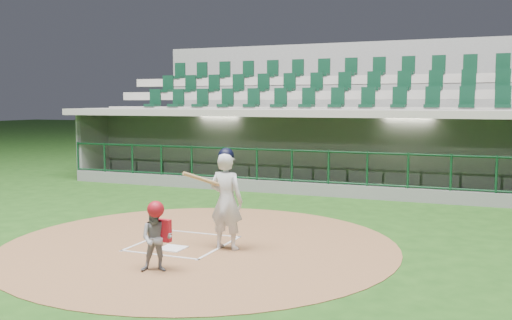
# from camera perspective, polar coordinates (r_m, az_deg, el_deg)

# --- Properties ---
(ground) EXTENTS (120.00, 120.00, 0.00)m
(ground) POSITION_cam_1_polar(r_m,az_deg,el_deg) (10.93, -6.49, -8.02)
(ground) COLOR #1A4012
(ground) RESTS_ON ground
(dirt_circle) EXTENTS (7.20, 7.20, 0.01)m
(dirt_circle) POSITION_cam_1_polar(r_m,az_deg,el_deg) (10.62, -5.57, -8.39)
(dirt_circle) COLOR brown
(dirt_circle) RESTS_ON ground
(home_plate) EXTENTS (0.43, 0.43, 0.02)m
(home_plate) POSITION_cam_1_polar(r_m,az_deg,el_deg) (10.33, -8.37, -8.73)
(home_plate) COLOR white
(home_plate) RESTS_ON dirt_circle
(batter_box_chalk) EXTENTS (1.55, 1.80, 0.01)m
(batter_box_chalk) POSITION_cam_1_polar(r_m,az_deg,el_deg) (10.67, -7.27, -8.28)
(batter_box_chalk) COLOR silver
(batter_box_chalk) RESTS_ON ground
(dugout_structure) EXTENTS (16.40, 3.70, 3.00)m
(dugout_structure) POSITION_cam_1_polar(r_m,az_deg,el_deg) (17.96, 5.52, 0.50)
(dugout_structure) COLOR slate
(dugout_structure) RESTS_ON ground
(seating_deck) EXTENTS (17.00, 6.72, 5.15)m
(seating_deck) POSITION_cam_1_polar(r_m,az_deg,el_deg) (20.88, 7.93, 2.48)
(seating_deck) COLOR slate
(seating_deck) RESTS_ON ground
(batter) EXTENTS (0.87, 0.87, 1.80)m
(batter) POSITION_cam_1_polar(r_m,az_deg,el_deg) (10.05, -3.01, -3.89)
(batter) COLOR silver
(batter) RESTS_ON dirt_circle
(catcher) EXTENTS (0.61, 0.55, 1.10)m
(catcher) POSITION_cam_1_polar(r_m,az_deg,el_deg) (8.93, -9.93, -7.50)
(catcher) COLOR gray
(catcher) RESTS_ON dirt_circle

